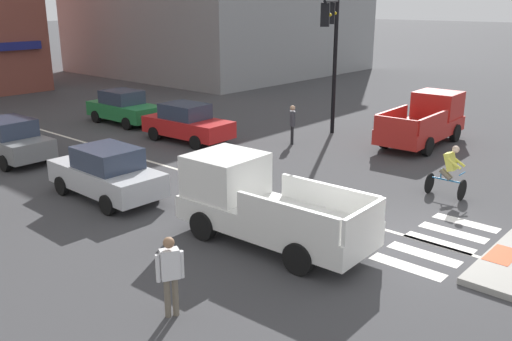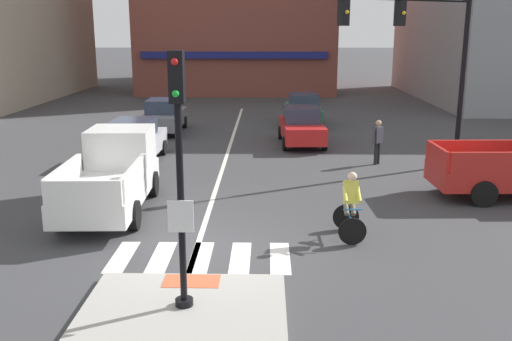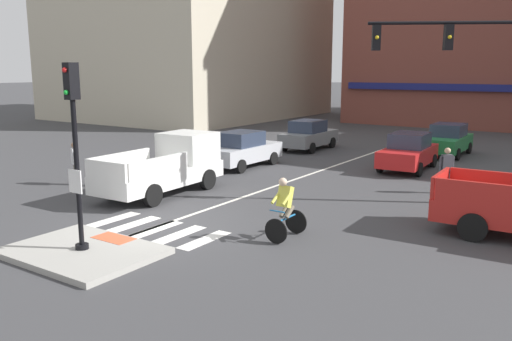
% 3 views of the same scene
% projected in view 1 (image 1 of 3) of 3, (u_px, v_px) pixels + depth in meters
% --- Properties ---
extents(ground_plane, '(300.00, 300.00, 0.00)m').
position_uv_depth(ground_plane, '(430.00, 240.00, 14.29)').
color(ground_plane, '#3D3D3F').
extents(tactile_pad_front, '(1.10, 0.60, 0.01)m').
position_uv_depth(tactile_pad_front, '(502.00, 255.00, 13.12)').
color(tactile_pad_front, '#DB5B38').
rests_on(tactile_pad_front, traffic_island).
extents(crosswalk_stripe_a, '(0.44, 1.80, 0.01)m').
position_uv_depth(crosswalk_stripe_a, '(407.00, 267.00, 12.87)').
color(crosswalk_stripe_a, silver).
rests_on(crosswalk_stripe_a, ground).
extents(crosswalk_stripe_b, '(0.44, 1.80, 0.01)m').
position_uv_depth(crosswalk_stripe_b, '(424.00, 254.00, 13.50)').
color(crosswalk_stripe_b, silver).
rests_on(crosswalk_stripe_b, ground).
extents(crosswalk_stripe_c, '(0.44, 1.80, 0.01)m').
position_uv_depth(crosswalk_stripe_c, '(439.00, 243.00, 14.14)').
color(crosswalk_stripe_c, silver).
rests_on(crosswalk_stripe_c, ground).
extents(crosswalk_stripe_d, '(0.44, 1.80, 0.01)m').
position_uv_depth(crosswalk_stripe_d, '(453.00, 232.00, 14.77)').
color(crosswalk_stripe_d, silver).
rests_on(crosswalk_stripe_d, ground).
extents(crosswalk_stripe_e, '(0.44, 1.80, 0.01)m').
position_uv_depth(crosswalk_stripe_e, '(466.00, 223.00, 15.40)').
color(crosswalk_stripe_e, silver).
rests_on(crosswalk_stripe_e, ground).
extents(lane_centre_line, '(0.14, 28.00, 0.01)m').
position_uv_depth(lane_centre_line, '(171.00, 167.00, 20.47)').
color(lane_centre_line, silver).
rests_on(lane_centre_line, ground).
extents(traffic_light_mast, '(5.04, 2.89, 6.12)m').
position_uv_depth(traffic_light_mast, '(332.00, 41.00, 22.84)').
color(traffic_light_mast, black).
rests_on(traffic_light_mast, ground).
extents(car_green_eastbound_distant, '(1.87, 4.11, 1.64)m').
position_uv_depth(car_green_eastbound_distant, '(124.00, 107.00, 27.58)').
color(car_green_eastbound_distant, '#237A3D').
rests_on(car_green_eastbound_distant, ground).
extents(car_red_eastbound_far, '(2.00, 4.18, 1.64)m').
position_uv_depth(car_red_eastbound_far, '(187.00, 123.00, 24.09)').
color(car_red_eastbound_far, red).
rests_on(car_red_eastbound_far, ground).
extents(car_grey_westbound_distant, '(1.90, 4.13, 1.64)m').
position_uv_depth(car_grey_westbound_distant, '(9.00, 140.00, 21.16)').
color(car_grey_westbound_distant, slate).
rests_on(car_grey_westbound_distant, ground).
extents(car_silver_westbound_far, '(1.90, 4.13, 1.64)m').
position_uv_depth(car_silver_westbound_far, '(107.00, 173.00, 17.14)').
color(car_silver_westbound_far, silver).
rests_on(car_silver_westbound_far, ground).
extents(pickup_truck_white_westbound_near, '(2.19, 5.16, 2.08)m').
position_uv_depth(pickup_truck_white_westbound_near, '(259.00, 204.00, 14.07)').
color(pickup_truck_white_westbound_near, white).
rests_on(pickup_truck_white_westbound_near, ground).
extents(pickup_truck_red_cross_right, '(5.16, 2.19, 2.08)m').
position_uv_depth(pickup_truck_red_cross_right, '(426.00, 121.00, 23.71)').
color(pickup_truck_red_cross_right, red).
rests_on(pickup_truck_red_cross_right, ground).
extents(cyclist, '(0.67, 1.10, 1.68)m').
position_uv_depth(cyclist, '(449.00, 170.00, 17.17)').
color(cyclist, black).
rests_on(cyclist, ground).
extents(pedestrian_at_curb_left, '(0.50, 0.36, 1.67)m').
position_uv_depth(pedestrian_at_curb_left, '(170.00, 270.00, 10.59)').
color(pedestrian_at_curb_left, '#6B6051').
rests_on(pedestrian_at_curb_left, ground).
extents(pedestrian_waiting_far_side, '(0.44, 0.40, 1.67)m').
position_uv_depth(pedestrian_waiting_far_side, '(292.00, 121.00, 23.55)').
color(pedestrian_waiting_far_side, black).
rests_on(pedestrian_waiting_far_side, ground).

